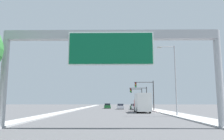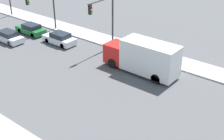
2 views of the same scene
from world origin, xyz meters
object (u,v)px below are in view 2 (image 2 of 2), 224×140
(traffic_light_near_intersection, at_px, (105,15))
(car_near_center, at_px, (8,36))
(car_mid_right, at_px, (60,39))
(car_near_right, at_px, (31,29))
(traffic_light_mid_block, at_px, (45,4))
(truck_box_primary, at_px, (143,57))

(traffic_light_near_intersection, bearing_deg, car_near_center, 115.83)
(car_mid_right, bearing_deg, car_near_center, 121.95)
(car_near_right, distance_m, car_near_center, 3.50)
(car_near_right, relative_size, traffic_light_mid_block, 0.76)
(car_near_right, relative_size, car_near_center, 0.93)
(truck_box_primary, bearing_deg, car_near_center, 101.16)
(car_near_center, xyz_separation_m, traffic_light_near_intersection, (5.46, -11.28, 3.60))
(car_mid_right, distance_m, car_near_center, 6.61)
(car_mid_right, relative_size, car_near_center, 0.93)
(car_near_center, distance_m, traffic_light_near_intersection, 13.04)
(car_near_center, xyz_separation_m, traffic_light_mid_block, (5.24, -1.28, 3.23))
(car_mid_right, height_order, traffic_light_near_intersection, traffic_light_near_intersection)
(traffic_light_near_intersection, distance_m, traffic_light_mid_block, 10.01)
(traffic_light_mid_block, bearing_deg, truck_box_primary, -96.02)
(truck_box_primary, bearing_deg, traffic_light_mid_block, 83.98)
(car_mid_right, xyz_separation_m, car_near_center, (-3.50, 5.61, -0.02))
(traffic_light_near_intersection, bearing_deg, car_near_right, 99.96)
(car_mid_right, bearing_deg, truck_box_primary, -90.00)
(car_near_center, relative_size, truck_box_primary, 0.59)
(car_near_center, xyz_separation_m, truck_box_primary, (3.50, -17.73, 1.07))
(car_near_right, height_order, traffic_light_mid_block, traffic_light_mid_block)
(truck_box_primary, relative_size, traffic_light_near_intersection, 1.25)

